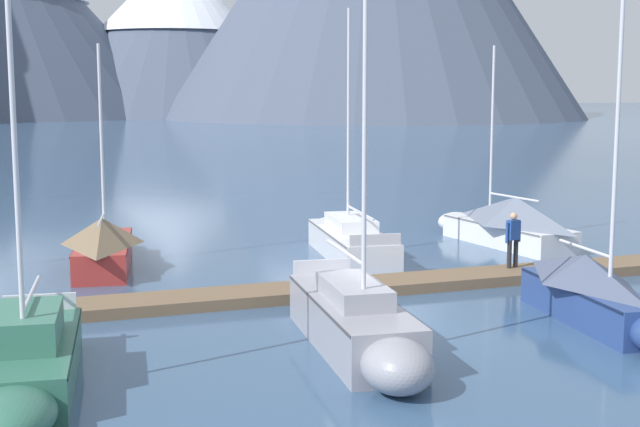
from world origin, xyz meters
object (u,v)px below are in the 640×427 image
sailboat_mid_dock_port (104,243)px  person_on_dock (513,236)px  sailboat_outer_slip (596,293)px  sailboat_far_berth (348,238)px  sailboat_second_berth (26,364)px  sailboat_end_of_dock (506,222)px  sailboat_mid_dock_starboard (358,324)px

sailboat_mid_dock_port → person_on_dock: bearing=-22.4°
sailboat_outer_slip → sailboat_far_berth: bearing=106.6°
sailboat_second_berth → sailboat_end_of_dock: sailboat_second_berth is taller
sailboat_mid_dock_port → sailboat_mid_dock_starboard: (4.95, -11.16, -0.13)m
sailboat_mid_dock_starboard → person_on_dock: bearing=42.1°
sailboat_mid_dock_port → person_on_dock: 12.86m
sailboat_far_berth → sailboat_outer_slip: 10.80m
sailboat_mid_dock_starboard → person_on_dock: (6.93, 6.26, 0.60)m
sailboat_outer_slip → person_on_dock: sailboat_outer_slip is taller
sailboat_mid_dock_starboard → sailboat_far_berth: size_ratio=1.12×
sailboat_second_berth → sailboat_outer_slip: size_ratio=0.92×
sailboat_end_of_dock → sailboat_outer_slip: bearing=-106.2°
sailboat_end_of_dock → sailboat_mid_dock_starboard: bearing=-129.3°
sailboat_far_berth → sailboat_outer_slip: (3.08, -10.35, 0.20)m
sailboat_far_berth → sailboat_end_of_dock: bearing=3.3°
sailboat_mid_dock_starboard → sailboat_far_berth: sailboat_mid_dock_starboard is taller
sailboat_end_of_dock → sailboat_mid_dock_port: bearing=-178.7°
sailboat_second_berth → sailboat_mid_dock_port: bearing=81.4°
person_on_dock → sailboat_end_of_dock: bearing=64.7°
sailboat_mid_dock_port → sailboat_mid_dock_starboard: size_ratio=0.76×
sailboat_second_berth → sailboat_end_of_dock: size_ratio=1.09×
person_on_dock → sailboat_second_berth: bearing=-152.8°
sailboat_far_berth → person_on_dock: sailboat_far_berth is taller
sailboat_second_berth → sailboat_mid_dock_starboard: sailboat_mid_dock_starboard is taller
sailboat_far_berth → sailboat_mid_dock_port: bearing=179.8°
sailboat_end_of_dock → sailboat_second_berth: bearing=-142.8°
sailboat_far_berth → person_on_dock: bearing=-52.6°
sailboat_mid_dock_port → sailboat_outer_slip: 15.30m
sailboat_second_berth → sailboat_mid_dock_port: sailboat_second_berth is taller
person_on_dock → sailboat_far_berth: bearing=127.4°
sailboat_second_berth → sailboat_mid_dock_starboard: size_ratio=0.85×
sailboat_mid_dock_starboard → person_on_dock: size_ratio=5.52×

